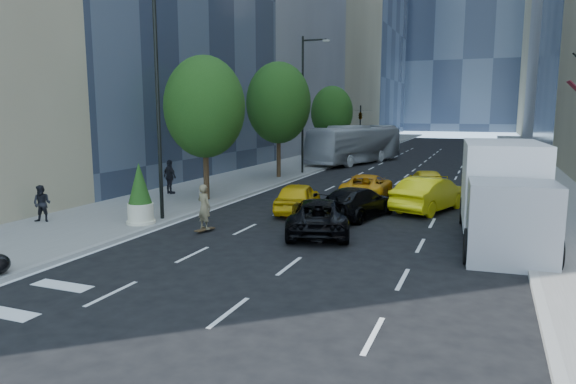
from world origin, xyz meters
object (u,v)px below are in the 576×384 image
at_px(skateboarder, 204,210).
at_px(planter_shrub, 140,195).
at_px(black_sedan_mercedes, 358,202).
at_px(box_truck, 503,193).
at_px(city_bus, 356,144).
at_px(black_sedan_lincoln, 319,216).

xyz_separation_m(skateboarder, planter_shrub, (-2.95, -0.16, 0.46)).
relative_size(black_sedan_mercedes, planter_shrub, 1.88).
relative_size(black_sedan_mercedes, box_truck, 0.62).
bearing_deg(black_sedan_mercedes, city_bus, -60.43).
xyz_separation_m(black_sedan_mercedes, planter_shrub, (-7.94, -5.16, 0.67)).
height_order(skateboarder, city_bus, city_bus).
distance_m(box_truck, planter_shrub, 14.21).
bearing_deg(black_sedan_mercedes, black_sedan_lincoln, 94.10).
bearing_deg(black_sedan_lincoln, black_sedan_mercedes, -117.56).
relative_size(box_truck, planter_shrub, 3.05).
bearing_deg(black_sedan_mercedes, planter_shrub, 48.36).
xyz_separation_m(black_sedan_lincoln, city_bus, (-5.30, 27.21, 1.05)).
bearing_deg(box_truck, planter_shrub, -172.67).
bearing_deg(black_sedan_mercedes, skateboarder, 60.39).
distance_m(skateboarder, black_sedan_lincoln, 4.55).
bearing_deg(skateboarder, city_bus, -69.89).
bearing_deg(city_bus, black_sedan_lincoln, -63.18).
bearing_deg(skateboarder, black_sedan_mercedes, -116.87).
xyz_separation_m(city_bus, planter_shrub, (-1.94, -28.85, -0.38)).
relative_size(black_sedan_lincoln, black_sedan_mercedes, 1.04).
relative_size(black_sedan_mercedes, city_bus, 0.38).
height_order(black_sedan_mercedes, box_truck, box_truck).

